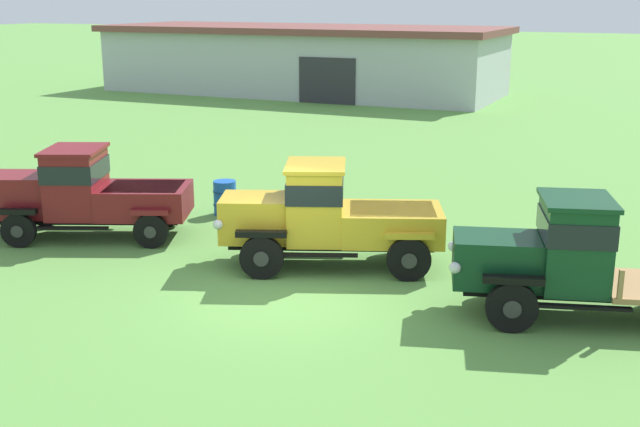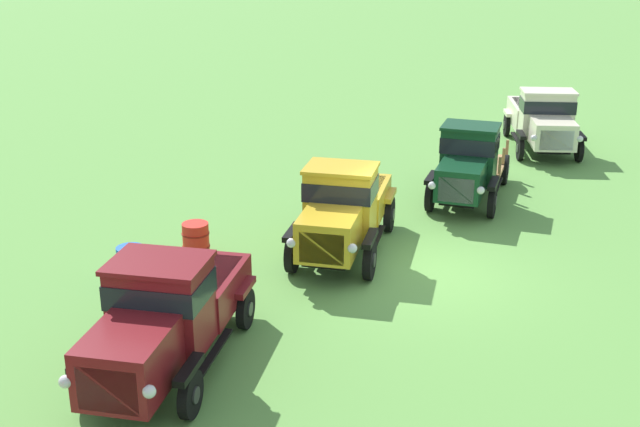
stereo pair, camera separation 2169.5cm
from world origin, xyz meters
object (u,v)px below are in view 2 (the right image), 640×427
at_px(vintage_truck_second_in_line, 166,313).
at_px(oil_drum_beside_row, 196,240).
at_px(oil_drum_near_fence, 131,267).
at_px(vintage_truck_back_of_row, 543,118).
at_px(vintage_truck_far_side, 468,164).
at_px(vintage_truck_midrow_center, 343,208).

bearing_deg(vintage_truck_second_in_line, oil_drum_beside_row, 38.15).
height_order(vintage_truck_second_in_line, oil_drum_near_fence, vintage_truck_second_in_line).
relative_size(vintage_truck_second_in_line, vintage_truck_back_of_row, 0.98).
height_order(oil_drum_beside_row, oil_drum_near_fence, oil_drum_near_fence).
distance_m(vintage_truck_second_in_line, vintage_truck_far_side, 10.89).
bearing_deg(oil_drum_beside_row, vintage_truck_midrow_center, -51.75).
xyz_separation_m(vintage_truck_back_of_row, oil_drum_near_fence, (-15.58, 3.13, -0.61)).
height_order(vintage_truck_second_in_line, vintage_truck_back_of_row, vintage_truck_second_in_line).
distance_m(vintage_truck_second_in_line, vintage_truck_midrow_center, 6.05).
bearing_deg(vintage_truck_second_in_line, vintage_truck_far_side, -2.26).
bearing_deg(vintage_truck_second_in_line, vintage_truck_midrow_center, 3.93).
bearing_deg(vintage_truck_midrow_center, vintage_truck_second_in_line, -176.07).
distance_m(vintage_truck_midrow_center, oil_drum_beside_row, 3.48).
xyz_separation_m(vintage_truck_far_side, vintage_truck_back_of_row, (6.64, 0.36, -0.08)).
relative_size(vintage_truck_midrow_center, vintage_truck_far_side, 0.97).
distance_m(vintage_truck_midrow_center, vintage_truck_back_of_row, 11.50).
distance_m(vintage_truck_back_of_row, oil_drum_beside_row, 13.97).
height_order(vintage_truck_far_side, oil_drum_beside_row, vintage_truck_far_side).
height_order(vintage_truck_second_in_line, vintage_truck_midrow_center, vintage_truck_midrow_center).
height_order(vintage_truck_second_in_line, vintage_truck_far_side, vintage_truck_far_side).
relative_size(vintage_truck_far_side, oil_drum_near_fence, 5.63).
relative_size(vintage_truck_far_side, oil_drum_beside_row, 6.26).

